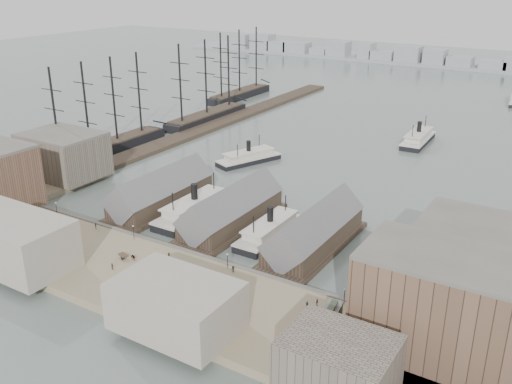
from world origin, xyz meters
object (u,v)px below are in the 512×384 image
Objects in this scene: ferry_docked_west at (195,208)px; horse_cart_right at (182,286)px; tram at (328,322)px; horse_cart_left at (38,220)px; horse_cart_center at (130,257)px.

ferry_docked_west is 44.43m from horse_cart_right.
ferry_docked_west is 68.33m from tram.
tram is 2.41× the size of horse_cart_right.
horse_cart_center reaches higher than horse_cart_left.
horse_cart_right reaches higher than horse_cart_left.
tram is at bearing -30.01° from ferry_docked_west.
ferry_docked_west is 33.21m from horse_cart_center.
horse_cart_left is (-32.26, -29.97, 0.23)m from ferry_docked_west.
ferry_docked_west is at bearing 24.83° from horse_cart_center.
horse_cart_center is (5.09, -32.82, 0.27)m from ferry_docked_west.
ferry_docked_west is 6.27× the size of horse_cart_right.
horse_cart_center is at bearing 170.64° from tram.
ferry_docked_west reaches higher than horse_cart_left.
horse_cart_left is at bearing 101.65° from horse_cart_center.
ferry_docked_west reaches higher than horse_cart_right.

